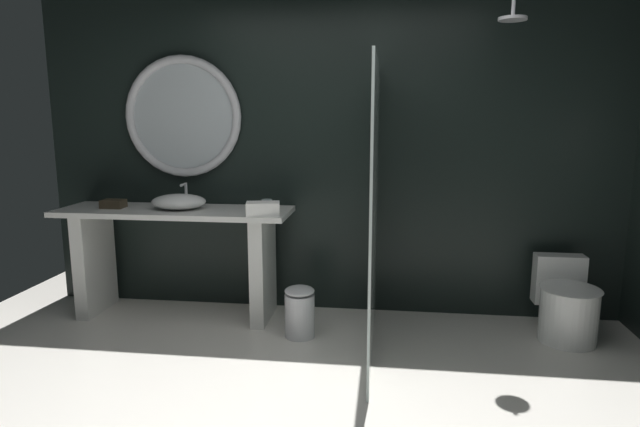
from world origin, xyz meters
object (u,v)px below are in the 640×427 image
at_px(vessel_sink, 179,202).
at_px(toilet, 566,305).
at_px(tissue_box, 113,204).
at_px(round_wall_mirror, 183,117).
at_px(rain_shower_head, 513,15).
at_px(waste_bin, 300,311).
at_px(folded_hand_towel, 263,209).
at_px(tumbler_cup, 267,205).

height_order(vessel_sink, toilet, vessel_sink).
xyz_separation_m(tissue_box, round_wall_mirror, (0.50, 0.28, 0.69)).
xyz_separation_m(tissue_box, rain_shower_head, (2.96, -0.19, 1.34)).
bearing_deg(vessel_sink, rain_shower_head, -4.64).
height_order(vessel_sink, waste_bin, vessel_sink).
xyz_separation_m(vessel_sink, waste_bin, (1.01, -0.31, -0.74)).
bearing_deg(folded_hand_towel, round_wall_mirror, 149.66).
distance_m(rain_shower_head, waste_bin, 2.49).
relative_size(waste_bin, folded_hand_towel, 1.56).
bearing_deg(vessel_sink, waste_bin, -17.16).
xyz_separation_m(tissue_box, waste_bin, (1.56, -0.30, -0.72)).
height_order(tumbler_cup, toilet, tumbler_cup).
xyz_separation_m(tissue_box, folded_hand_towel, (1.27, -0.17, 0.02)).
distance_m(vessel_sink, folded_hand_towel, 0.74).
bearing_deg(folded_hand_towel, toilet, 2.28).
bearing_deg(folded_hand_towel, tumbler_cup, 94.80).
relative_size(rain_shower_head, folded_hand_towel, 1.18).
relative_size(rain_shower_head, waste_bin, 0.75).
bearing_deg(waste_bin, tissue_box, 169.01).
distance_m(tissue_box, waste_bin, 1.74).
bearing_deg(toilet, waste_bin, -173.44).
bearing_deg(tumbler_cup, tissue_box, -178.64).
height_order(tissue_box, folded_hand_towel, folded_hand_towel).
relative_size(tumbler_cup, waste_bin, 0.23).
bearing_deg(tissue_box, vessel_sink, 1.08).
height_order(tissue_box, toilet, tissue_box).
relative_size(tissue_box, round_wall_mirror, 0.18).
xyz_separation_m(rain_shower_head, waste_bin, (-1.40, -0.12, -2.06)).
xyz_separation_m(round_wall_mirror, waste_bin, (1.05, -0.58, -1.40)).
relative_size(tissue_box, folded_hand_towel, 0.72).
relative_size(round_wall_mirror, rain_shower_head, 3.41).
height_order(tumbler_cup, rain_shower_head, rain_shower_head).
relative_size(tumbler_cup, round_wall_mirror, 0.09).
bearing_deg(tissue_box, tumbler_cup, 1.36).
height_order(vessel_sink, round_wall_mirror, round_wall_mirror).
height_order(rain_shower_head, folded_hand_towel, rain_shower_head).
bearing_deg(tissue_box, folded_hand_towel, -7.63).
bearing_deg(tumbler_cup, waste_bin, -47.12).
relative_size(tissue_box, waste_bin, 0.46).
height_order(tumbler_cup, round_wall_mirror, round_wall_mirror).
relative_size(round_wall_mirror, folded_hand_towel, 4.01).
xyz_separation_m(tumbler_cup, folded_hand_towel, (0.02, -0.20, 0.01)).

